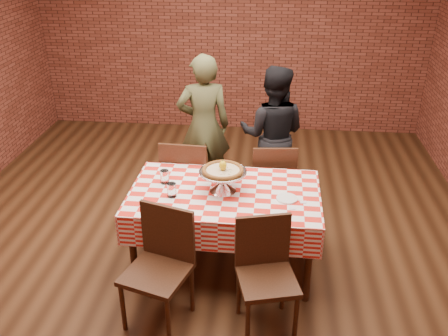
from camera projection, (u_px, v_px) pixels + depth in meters
The scene contains 19 objects.
ground at pixel (205, 240), 4.79m from camera, with size 6.00×6.00×0.00m, color black.
back_wall at pixel (231, 30), 6.80m from camera, with size 5.50×5.50×0.00m, color #602A1E.
table at pixel (225, 229), 4.29m from camera, with size 1.59×0.95×0.75m, color #3F2011.
tablecloth at pixel (225, 205), 4.18m from camera, with size 1.62×0.99×0.27m, color red, non-canonical shape.
pizza_stand at pixel (223, 181), 4.09m from camera, with size 0.41×0.41×0.18m, color silver, non-canonical shape.
pizza at pixel (223, 171), 4.05m from camera, with size 0.35×0.35×0.03m, color beige.
lemon at pixel (223, 166), 4.03m from camera, with size 0.06×0.06×0.08m, color yellow.
water_glass_left at pixel (172, 190), 4.02m from camera, with size 0.08×0.08×0.12m, color white.
water_glass_right at pixel (165, 177), 4.23m from camera, with size 0.08×0.08×0.12m, color white.
side_plate at pixel (287, 198), 4.00m from camera, with size 0.18×0.18×0.01m, color white.
sweetener_packet_a at pixel (293, 208), 3.87m from camera, with size 0.05×0.04×0.01m, color white.
sweetener_packet_b at pixel (303, 202), 3.95m from camera, with size 0.05×0.04×0.01m, color white.
condiment_caddy at pixel (229, 169), 4.35m from camera, with size 0.10×0.08×0.14m, color silver.
chair_near_left at pixel (156, 272), 3.62m from camera, with size 0.45×0.45×0.93m, color #3F2011, non-canonical shape.
chair_near_right at pixel (267, 281), 3.56m from camera, with size 0.42×0.42×0.90m, color #3F2011, non-canonical shape.
chair_far_left at pixel (189, 179), 4.92m from camera, with size 0.46×0.46×0.94m, color #3F2011, non-canonical shape.
chair_far_right at pixel (272, 181), 4.93m from camera, with size 0.42×0.42×0.90m, color #3F2011, non-canonical shape.
diner_olive at pixel (204, 126), 5.33m from camera, with size 0.58×0.38×1.60m, color #4C4D2C.
diner_black at pixel (272, 134), 5.24m from camera, with size 0.73×0.57×1.51m, color black.
Camera 1 is at (0.58, -3.92, 2.79)m, focal length 39.04 mm.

